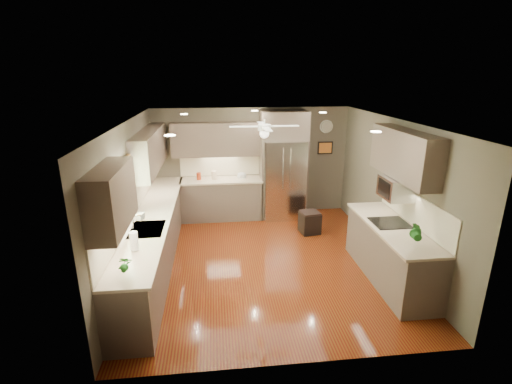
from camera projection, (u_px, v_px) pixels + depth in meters
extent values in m
plane|color=#55120B|center=(266.00, 261.00, 6.69)|extent=(5.00, 5.00, 0.00)
plane|color=white|center=(267.00, 121.00, 5.93)|extent=(5.00, 5.00, 0.00)
plane|color=brown|center=(252.00, 162.00, 8.67)|extent=(4.50, 0.00, 4.50)
plane|color=brown|center=(299.00, 269.00, 3.95)|extent=(4.50, 0.00, 4.50)
plane|color=brown|center=(130.00, 200.00, 6.07)|extent=(0.00, 5.00, 5.00)
plane|color=brown|center=(392.00, 191.00, 6.55)|extent=(0.00, 5.00, 5.00)
cylinder|color=maroon|center=(199.00, 176.00, 8.34)|extent=(0.12, 0.12, 0.16)
cylinder|color=beige|center=(214.00, 175.00, 8.37)|extent=(0.14, 0.14, 0.20)
imported|color=white|center=(140.00, 216.00, 5.96)|extent=(0.12, 0.12, 0.21)
imported|color=#1C5F1B|center=(123.00, 264.00, 4.36)|extent=(0.17, 0.13, 0.31)
imported|color=#1C5F1B|center=(417.00, 233.00, 5.15)|extent=(0.24, 0.21, 0.36)
imported|color=beige|center=(242.00, 177.00, 8.48)|extent=(0.21, 0.21, 0.05)
cube|color=brown|center=(155.00, 240.00, 6.49)|extent=(0.60, 4.70, 0.90)
cube|color=beige|center=(153.00, 215.00, 6.35)|extent=(0.65, 4.70, 0.04)
cube|color=beige|center=(133.00, 200.00, 6.23)|extent=(0.02, 4.70, 0.50)
cube|color=brown|center=(222.00, 199.00, 8.56)|extent=(1.85, 0.60, 0.90)
cube|color=beige|center=(221.00, 180.00, 8.40)|extent=(1.85, 0.65, 0.04)
cube|color=beige|center=(221.00, 165.00, 8.60)|extent=(1.85, 0.02, 0.50)
cube|color=brown|center=(112.00, 198.00, 4.40)|extent=(0.33, 1.20, 0.75)
cube|color=brown|center=(150.00, 150.00, 7.14)|extent=(0.33, 2.40, 0.75)
cube|color=brown|center=(220.00, 139.00, 8.26)|extent=(2.15, 0.33, 0.75)
cube|color=brown|center=(404.00, 154.00, 5.77)|extent=(0.33, 1.70, 0.75)
cube|color=#BFF2B2|center=(122.00, 192.00, 5.51)|extent=(0.01, 1.00, 0.80)
cube|color=brown|center=(121.00, 164.00, 5.38)|extent=(0.05, 1.12, 0.06)
cube|color=brown|center=(127.00, 219.00, 5.64)|extent=(0.05, 1.12, 0.06)
cube|color=brown|center=(115.00, 204.00, 5.01)|extent=(0.05, 0.06, 0.80)
cube|color=brown|center=(131.00, 182.00, 6.01)|extent=(0.05, 0.06, 0.80)
cube|color=silver|center=(147.00, 230.00, 5.73)|extent=(0.50, 0.70, 0.03)
cube|color=#262626|center=(147.00, 232.00, 5.74)|extent=(0.44, 0.62, 0.05)
cylinder|color=silver|center=(133.00, 223.00, 5.67)|extent=(0.02, 0.02, 0.24)
cylinder|color=silver|center=(136.00, 215.00, 5.64)|extent=(0.16, 0.02, 0.02)
cube|color=silver|center=(283.00, 179.00, 8.51)|extent=(0.92, 0.72, 1.82)
cube|color=black|center=(286.00, 194.00, 8.27)|extent=(0.88, 0.02, 0.02)
cube|color=black|center=(287.00, 168.00, 8.08)|extent=(0.01, 0.02, 1.00)
cylinder|color=silver|center=(283.00, 169.00, 8.04)|extent=(0.02, 0.02, 0.90)
cylinder|color=silver|center=(291.00, 169.00, 8.06)|extent=(0.02, 0.02, 0.90)
cube|color=brown|center=(284.00, 125.00, 8.19)|extent=(1.04, 0.60, 0.63)
cube|color=brown|center=(262.00, 179.00, 8.52)|extent=(0.06, 0.60, 1.82)
cube|color=brown|center=(304.00, 178.00, 8.62)|extent=(0.06, 0.60, 1.82)
cube|color=brown|center=(390.00, 253.00, 6.00)|extent=(0.65, 2.20, 0.90)
cube|color=beige|center=(392.00, 227.00, 5.86)|extent=(0.70, 2.20, 0.04)
cube|color=beige|center=(415.00, 209.00, 5.81)|extent=(0.02, 2.20, 0.50)
cube|color=black|center=(390.00, 223.00, 5.95)|extent=(0.56, 0.52, 0.01)
cube|color=silver|center=(396.00, 188.00, 5.94)|extent=(0.42, 0.55, 0.34)
cube|color=black|center=(384.00, 189.00, 5.91)|extent=(0.02, 0.40, 0.26)
cylinder|color=white|center=(264.00, 122.00, 6.22)|extent=(0.03, 0.03, 0.08)
cylinder|color=white|center=(264.00, 128.00, 6.25)|extent=(0.22, 0.22, 0.10)
sphere|color=white|center=(264.00, 133.00, 6.28)|extent=(0.16, 0.16, 0.16)
cube|color=white|center=(285.00, 126.00, 6.28)|extent=(0.48, 0.11, 0.01)
cube|color=white|center=(262.00, 124.00, 6.58)|extent=(0.11, 0.48, 0.01)
cube|color=white|center=(244.00, 127.00, 6.21)|extent=(0.48, 0.11, 0.01)
cube|color=white|center=(267.00, 129.00, 5.92)|extent=(0.11, 0.48, 0.01)
cylinder|color=white|center=(184.00, 114.00, 7.01)|extent=(0.14, 0.14, 0.01)
cylinder|color=white|center=(323.00, 113.00, 7.30)|extent=(0.14, 0.14, 0.01)
cylinder|color=white|center=(170.00, 135.00, 4.64)|extent=(0.14, 0.14, 0.01)
cylinder|color=white|center=(376.00, 132.00, 4.93)|extent=(0.14, 0.14, 0.01)
cylinder|color=white|center=(255.00, 111.00, 7.63)|extent=(0.14, 0.14, 0.01)
cylinder|color=white|center=(326.00, 127.00, 8.60)|extent=(0.30, 0.03, 0.30)
cylinder|color=silver|center=(327.00, 127.00, 8.59)|extent=(0.29, 0.00, 0.29)
cube|color=black|center=(325.00, 148.00, 8.75)|extent=(0.36, 0.03, 0.30)
cube|color=#C86D28|center=(325.00, 148.00, 8.74)|extent=(0.30, 0.01, 0.24)
cube|color=black|center=(310.00, 223.00, 7.81)|extent=(0.43, 0.43, 0.43)
cube|color=black|center=(310.00, 212.00, 7.74)|extent=(0.41, 0.41, 0.03)
cylinder|color=white|center=(134.00, 241.00, 4.99)|extent=(0.11, 0.11, 0.26)
cylinder|color=silver|center=(134.00, 240.00, 4.99)|extent=(0.02, 0.02, 0.28)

